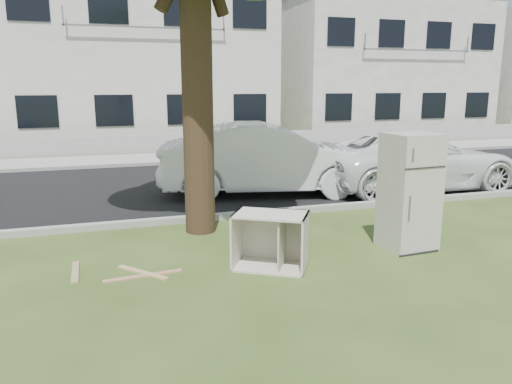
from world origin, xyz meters
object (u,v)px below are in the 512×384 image
object	(u,v)px
fridge	(409,192)
cabinet	(271,241)
car_center	(268,159)
car_right	(417,161)

from	to	relation	value
fridge	cabinet	size ratio (longest dim) A/B	1.79
fridge	car_center	distance (m)	4.61
car_center	car_right	size ratio (longest dim) A/B	1.00
car_right	cabinet	bearing A→B (deg)	128.88
cabinet	car_center	distance (m)	4.99
fridge	car_right	size ratio (longest dim) A/B	0.36
cabinet	car_center	xyz separation A→B (m)	(1.59, 4.70, 0.45)
fridge	car_center	xyz separation A→B (m)	(-0.81, 4.54, -0.08)
cabinet	car_right	bearing A→B (deg)	68.83
cabinet	car_right	world-z (taller)	car_right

